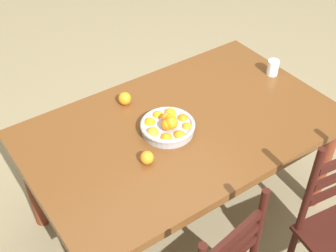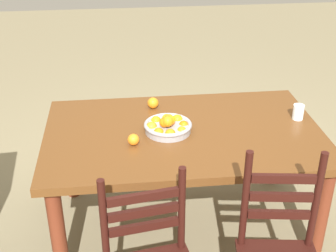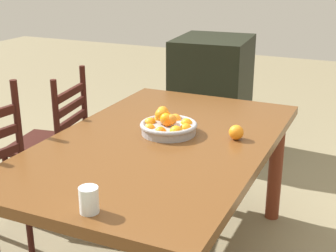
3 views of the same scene
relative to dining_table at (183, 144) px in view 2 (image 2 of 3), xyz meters
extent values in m
plane|color=#827657|center=(0.00, 0.00, -0.64)|extent=(12.00, 12.00, 0.00)
cube|color=brown|center=(0.00, 0.00, 0.07)|extent=(1.69, 1.04, 0.05)
cylinder|color=maroon|center=(-0.76, -0.43, -0.30)|extent=(0.09, 0.09, 0.68)
cylinder|color=maroon|center=(0.76, -0.43, -0.30)|extent=(0.09, 0.09, 0.68)
cylinder|color=maroon|center=(-0.76, 0.43, -0.30)|extent=(0.09, 0.09, 0.68)
cylinder|color=maroon|center=(0.76, 0.43, -0.30)|extent=(0.09, 0.09, 0.68)
cylinder|color=black|center=(0.48, 0.77, 0.06)|extent=(0.04, 0.04, 0.47)
cylinder|color=black|center=(0.11, 0.71, 0.06)|extent=(0.04, 0.04, 0.47)
cube|color=black|center=(0.30, 0.74, 0.00)|extent=(0.34, 0.08, 0.04)
cube|color=black|center=(0.30, 0.74, 0.08)|extent=(0.34, 0.08, 0.04)
cube|color=black|center=(0.30, 0.74, 0.17)|extent=(0.34, 0.08, 0.04)
cylinder|color=black|center=(-0.20, 0.72, 0.10)|extent=(0.04, 0.04, 0.54)
cylinder|color=black|center=(-0.53, 0.77, 0.10)|extent=(0.04, 0.04, 0.54)
cube|color=black|center=(-0.36, 0.74, 0.01)|extent=(0.30, 0.07, 0.04)
cube|color=black|center=(-0.36, 0.74, 0.12)|extent=(0.30, 0.07, 0.04)
cube|color=black|center=(-0.36, 0.74, 0.22)|extent=(0.30, 0.07, 0.04)
cylinder|color=#9A999E|center=(0.10, 0.00, 0.12)|extent=(0.28, 0.28, 0.05)
torus|color=#9A999E|center=(0.10, 0.00, 0.14)|extent=(0.29, 0.29, 0.02)
sphere|color=orange|center=(0.20, 0.01, 0.13)|extent=(0.07, 0.07, 0.07)
sphere|color=orange|center=(0.16, 0.08, 0.13)|extent=(0.06, 0.06, 0.06)
sphere|color=orange|center=(0.09, 0.10, 0.13)|extent=(0.06, 0.06, 0.06)
sphere|color=orange|center=(0.02, 0.07, 0.13)|extent=(0.06, 0.06, 0.06)
sphere|color=orange|center=(0.00, 0.00, 0.13)|extent=(0.06, 0.06, 0.06)
sphere|color=orange|center=(0.03, -0.07, 0.13)|extent=(0.07, 0.07, 0.07)
sphere|color=orange|center=(0.09, -0.10, 0.13)|extent=(0.06, 0.06, 0.06)
sphere|color=orange|center=(0.16, -0.07, 0.13)|extent=(0.06, 0.06, 0.06)
sphere|color=orange|center=(0.10, 0.04, 0.19)|extent=(0.07, 0.07, 0.07)
sphere|color=orange|center=(0.08, 0.00, 0.17)|extent=(0.06, 0.06, 0.06)
sphere|color=orange|center=(0.08, 0.01, 0.17)|extent=(0.06, 0.06, 0.06)
sphere|color=orange|center=(0.09, -0.02, 0.17)|extent=(0.06, 0.06, 0.06)
sphere|color=orange|center=(0.12, 0.03, 0.17)|extent=(0.06, 0.06, 0.06)
sphere|color=orange|center=(0.08, 0.01, 0.17)|extent=(0.06, 0.06, 0.06)
sphere|color=orange|center=(0.31, 0.13, 0.13)|extent=(0.07, 0.07, 0.07)
sphere|color=orange|center=(0.16, -0.34, 0.13)|extent=(0.07, 0.07, 0.07)
cylinder|color=silver|center=(-0.75, -0.07, 0.14)|extent=(0.07, 0.07, 0.10)
camera|label=1|loc=(1.12, 1.46, 1.66)|focal=47.77mm
camera|label=2|loc=(0.38, 2.47, 1.46)|focal=49.86mm
camera|label=3|loc=(-2.00, -0.95, 0.95)|focal=51.40mm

